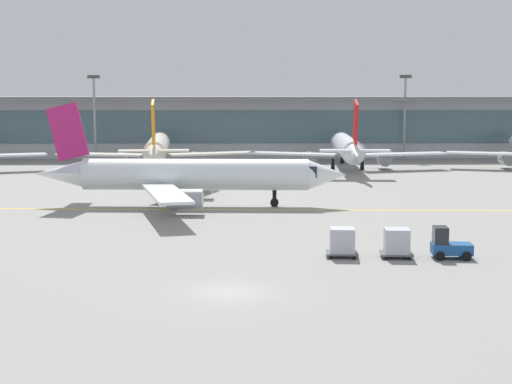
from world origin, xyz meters
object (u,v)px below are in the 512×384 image
object	(u,v)px
cargo_dolly_lead	(397,242)
cargo_dolly_trailing	(342,241)
gate_airplane_2	(157,148)
taxiing_regional_jet	(192,175)
apron_light_mast_2	(405,113)
gate_airplane_3	(347,148)
apron_light_mast_1	(95,114)
baggage_tug	(448,245)

from	to	relation	value
cargo_dolly_lead	cargo_dolly_trailing	bearing A→B (deg)	-180.00
gate_airplane_2	taxiing_regional_jet	size ratio (longest dim) A/B	0.99
gate_airplane_2	apron_light_mast_2	bearing A→B (deg)	-73.28
gate_airplane_3	apron_light_mast_1	bearing A→B (deg)	75.16
apron_light_mast_2	taxiing_regional_jet	bearing A→B (deg)	-121.66
cargo_dolly_lead	apron_light_mast_1	size ratio (longest dim) A/B	0.17
taxiing_regional_jet	apron_light_mast_2	size ratio (longest dim) A/B	2.27
gate_airplane_2	taxiing_regional_jet	world-z (taller)	taxiing_regional_jet
baggage_tug	apron_light_mast_1	xyz separation A→B (m)	(-35.78, 67.74, 6.20)
cargo_dolly_trailing	taxiing_regional_jet	bearing A→B (deg)	120.98
apron_light_mast_2	baggage_tug	bearing A→B (deg)	-98.85
gate_airplane_2	apron_light_mast_1	size ratio (longest dim) A/B	2.27
cargo_dolly_trailing	apron_light_mast_1	bearing A→B (deg)	117.32
gate_airplane_3	cargo_dolly_lead	size ratio (longest dim) A/B	13.18
baggage_tug	apron_light_mast_2	bearing A→B (deg)	85.23
gate_airplane_3	cargo_dolly_lead	world-z (taller)	gate_airplane_3
gate_airplane_3	apron_light_mast_1	distance (m)	38.12
gate_airplane_3	cargo_dolly_lead	xyz separation A→B (m)	(-3.78, -56.42, -1.84)
cargo_dolly_lead	apron_light_mast_1	bearing A→B (deg)	119.75
taxiing_regional_jet	apron_light_mast_1	bearing A→B (deg)	113.55
gate_airplane_2	apron_light_mast_2	size ratio (longest dim) A/B	2.26
baggage_tug	cargo_dolly_trailing	xyz separation A→B (m)	(-6.89, 0.49, 0.16)
gate_airplane_3	cargo_dolly_trailing	world-z (taller)	gate_airplane_3
cargo_dolly_lead	apron_light_mast_2	world-z (taller)	apron_light_mast_2
apron_light_mast_2	gate_airplane_3	bearing A→B (deg)	-127.19
taxiing_regional_jet	cargo_dolly_lead	size ratio (longest dim) A/B	13.28
apron_light_mast_1	apron_light_mast_2	xyz separation A→B (m)	(46.76, 2.79, 0.04)
gate_airplane_2	cargo_dolly_lead	distance (m)	60.57
taxiing_regional_jet	cargo_dolly_trailing	xyz separation A→B (m)	(11.43, -22.53, -1.86)
gate_airplane_3	baggage_tug	size ratio (longest dim) A/B	10.81
gate_airplane_2	gate_airplane_3	bearing A→B (deg)	-94.22
baggage_tug	cargo_dolly_trailing	distance (m)	6.91
gate_airplane_3	cargo_dolly_trailing	bearing A→B (deg)	174.73
gate_airplane_2	taxiing_regional_jet	distance (m)	34.36
baggage_tug	cargo_dolly_lead	world-z (taller)	baggage_tug
gate_airplane_3	apron_light_mast_1	size ratio (longest dim) A/B	2.27
gate_airplane_3	baggage_tug	xyz separation A→B (m)	(-0.45, -56.65, -2.00)
cargo_dolly_lead	baggage_tug	bearing A→B (deg)	-0.00
cargo_dolly_lead	apron_light_mast_2	xyz separation A→B (m)	(14.31, 70.29, 6.08)
cargo_dolly_lead	cargo_dolly_trailing	world-z (taller)	same
cargo_dolly_trailing	apron_light_mast_1	distance (m)	73.44
taxiing_regional_jet	cargo_dolly_trailing	size ratio (longest dim) A/B	13.28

